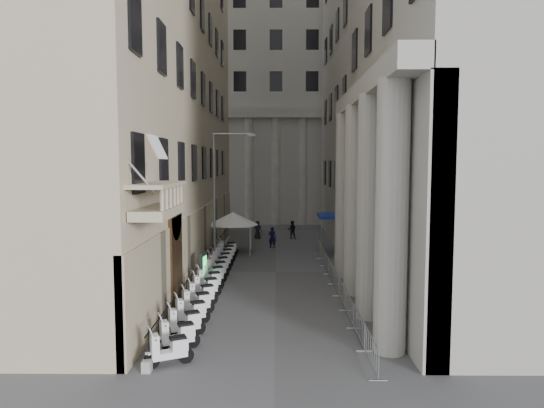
# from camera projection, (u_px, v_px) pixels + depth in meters

# --- Properties ---
(left_building) EXTENTS (5.00, 36.00, 34.00)m
(left_building) POSITION_uv_depth(u_px,v_px,m) (165.00, 14.00, 32.63)
(left_building) COLOR tan
(left_building) RESTS_ON ground
(far_building) EXTENTS (22.00, 10.00, 30.00)m
(far_building) POSITION_uv_depth(u_px,v_px,m) (276.00, 97.00, 58.64)
(far_building) COLOR #B4B1AA
(far_building) RESTS_ON ground
(iron_fence) EXTENTS (0.30, 28.00, 1.40)m
(iron_fence) POSITION_uv_depth(u_px,v_px,m) (206.00, 276.00, 30.06)
(iron_fence) COLOR black
(iron_fence) RESTS_ON ground
(blue_awning) EXTENTS (1.60, 3.00, 3.00)m
(blue_awning) POSITION_uv_depth(u_px,v_px,m) (329.00, 252.00, 37.96)
(blue_awning) COLOR navy
(blue_awning) RESTS_ON ground
(flag) EXTENTS (1.00, 1.40, 8.20)m
(flag) POSITION_uv_depth(u_px,v_px,m) (162.00, 362.00, 17.11)
(flag) COLOR #9E0C11
(flag) RESTS_ON ground
(scooter_0) EXTENTS (1.51, 1.10, 1.50)m
(scooter_0) POSITION_uv_depth(u_px,v_px,m) (170.00, 366.00, 16.77)
(scooter_0) COLOR white
(scooter_0) RESTS_ON ground
(scooter_1) EXTENTS (1.51, 1.10, 1.50)m
(scooter_1) POSITION_uv_depth(u_px,v_px,m) (178.00, 350.00, 18.19)
(scooter_1) COLOR white
(scooter_1) RESTS_ON ground
(scooter_2) EXTENTS (1.51, 1.10, 1.50)m
(scooter_2) POSITION_uv_depth(u_px,v_px,m) (185.00, 336.00, 19.61)
(scooter_2) COLOR white
(scooter_2) RESTS_ON ground
(scooter_3) EXTENTS (1.51, 1.10, 1.50)m
(scooter_3) POSITION_uv_depth(u_px,v_px,m) (191.00, 325.00, 21.03)
(scooter_3) COLOR white
(scooter_3) RESTS_ON ground
(scooter_4) EXTENTS (1.51, 1.10, 1.50)m
(scooter_4) POSITION_uv_depth(u_px,v_px,m) (197.00, 314.00, 22.45)
(scooter_4) COLOR white
(scooter_4) RESTS_ON ground
(scooter_5) EXTENTS (1.51, 1.10, 1.50)m
(scooter_5) POSITION_uv_depth(u_px,v_px,m) (201.00, 305.00, 23.87)
(scooter_5) COLOR white
(scooter_5) RESTS_ON ground
(scooter_6) EXTENTS (1.51, 1.10, 1.50)m
(scooter_6) POSITION_uv_depth(u_px,v_px,m) (206.00, 297.00, 25.29)
(scooter_6) COLOR white
(scooter_6) RESTS_ON ground
(scooter_7) EXTENTS (1.51, 1.10, 1.50)m
(scooter_7) POSITION_uv_depth(u_px,v_px,m) (209.00, 290.00, 26.71)
(scooter_7) COLOR white
(scooter_7) RESTS_ON ground
(scooter_8) EXTENTS (1.51, 1.10, 1.50)m
(scooter_8) POSITION_uv_depth(u_px,v_px,m) (213.00, 284.00, 28.13)
(scooter_8) COLOR white
(scooter_8) RESTS_ON ground
(scooter_9) EXTENTS (1.51, 1.10, 1.50)m
(scooter_9) POSITION_uv_depth(u_px,v_px,m) (216.00, 278.00, 29.55)
(scooter_9) COLOR white
(scooter_9) RESTS_ON ground
(scooter_10) EXTENTS (1.51, 1.10, 1.50)m
(scooter_10) POSITION_uv_depth(u_px,v_px,m) (219.00, 273.00, 30.97)
(scooter_10) COLOR white
(scooter_10) RESTS_ON ground
(scooter_11) EXTENTS (1.51, 1.10, 1.50)m
(scooter_11) POSITION_uv_depth(u_px,v_px,m) (221.00, 268.00, 32.39)
(scooter_11) COLOR white
(scooter_11) RESTS_ON ground
(scooter_12) EXTENTS (1.51, 1.10, 1.50)m
(scooter_12) POSITION_uv_depth(u_px,v_px,m) (223.00, 263.00, 33.81)
(scooter_12) COLOR white
(scooter_12) RESTS_ON ground
(scooter_13) EXTENTS (1.51, 1.10, 1.50)m
(scooter_13) POSITION_uv_depth(u_px,v_px,m) (226.00, 259.00, 35.23)
(scooter_13) COLOR white
(scooter_13) RESTS_ON ground
(scooter_14) EXTENTS (1.51, 1.10, 1.50)m
(scooter_14) POSITION_uv_depth(u_px,v_px,m) (228.00, 256.00, 36.65)
(scooter_14) COLOR white
(scooter_14) RESTS_ON ground
(barrier_0) EXTENTS (0.60, 2.40, 1.10)m
(barrier_0) POSITION_uv_depth(u_px,v_px,m) (371.00, 366.00, 16.76)
(barrier_0) COLOR #A6A9AE
(barrier_0) RESTS_ON ground
(barrier_1) EXTENTS (0.60, 2.40, 1.10)m
(barrier_1) POSITION_uv_depth(u_px,v_px,m) (359.00, 340.00, 19.25)
(barrier_1) COLOR #A6A9AE
(barrier_1) RESTS_ON ground
(barrier_2) EXTENTS (0.60, 2.40, 1.10)m
(barrier_2) POSITION_uv_depth(u_px,v_px,m) (349.00, 319.00, 21.74)
(barrier_2) COLOR #A6A9AE
(barrier_2) RESTS_ON ground
(barrier_3) EXTENTS (0.60, 2.40, 1.10)m
(barrier_3) POSITION_uv_depth(u_px,v_px,m) (342.00, 303.00, 24.23)
(barrier_3) COLOR #A6A9AE
(barrier_3) RESTS_ON ground
(barrier_4) EXTENTS (0.60, 2.40, 1.10)m
(barrier_4) POSITION_uv_depth(u_px,v_px,m) (336.00, 290.00, 26.72)
(barrier_4) COLOR #A6A9AE
(barrier_4) RESTS_ON ground
(barrier_5) EXTENTS (0.60, 2.40, 1.10)m
(barrier_5) POSITION_uv_depth(u_px,v_px,m) (331.00, 279.00, 29.21)
(barrier_5) COLOR #A6A9AE
(barrier_5) RESTS_ON ground
(barrier_6) EXTENTS (0.60, 2.40, 1.10)m
(barrier_6) POSITION_uv_depth(u_px,v_px,m) (326.00, 270.00, 31.70)
(barrier_6) COLOR #A6A9AE
(barrier_6) RESTS_ON ground
(barrier_7) EXTENTS (0.60, 2.40, 1.10)m
(barrier_7) POSITION_uv_depth(u_px,v_px,m) (323.00, 262.00, 34.19)
(barrier_7) COLOR #A6A9AE
(barrier_7) RESTS_ON ground
(barrier_8) EXTENTS (0.60, 2.40, 1.10)m
(barrier_8) POSITION_uv_depth(u_px,v_px,m) (320.00, 256.00, 36.68)
(barrier_8) COLOR #A6A9AE
(barrier_8) RESTS_ON ground
(security_tent) EXTENTS (3.91, 3.91, 3.18)m
(security_tent) POSITION_uv_depth(u_px,v_px,m) (233.00, 219.00, 37.78)
(security_tent) COLOR white
(security_tent) RESTS_ON ground
(street_lamp) EXTENTS (2.90, 0.78, 9.03)m
(street_lamp) POSITION_uv_depth(u_px,v_px,m) (220.00, 186.00, 33.07)
(street_lamp) COLOR #94979C
(street_lamp) RESTS_ON ground
(info_kiosk) EXTENTS (0.38, 0.91, 1.88)m
(info_kiosk) POSITION_uv_depth(u_px,v_px,m) (203.00, 268.00, 27.84)
(info_kiosk) COLOR black
(info_kiosk) RESTS_ON ground
(pedestrian_a) EXTENTS (0.71, 0.53, 1.75)m
(pedestrian_a) POSITION_uv_depth(u_px,v_px,m) (272.00, 237.00, 39.90)
(pedestrian_a) COLOR black
(pedestrian_a) RESTS_ON ground
(pedestrian_b) EXTENTS (0.85, 0.68, 1.68)m
(pedestrian_b) POSITION_uv_depth(u_px,v_px,m) (292.00, 230.00, 44.76)
(pedestrian_b) COLOR black
(pedestrian_b) RESTS_ON ground
(pedestrian_c) EXTENTS (0.82, 0.54, 1.66)m
(pedestrian_c) POSITION_uv_depth(u_px,v_px,m) (258.00, 230.00, 44.76)
(pedestrian_c) COLOR black
(pedestrian_c) RESTS_ON ground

